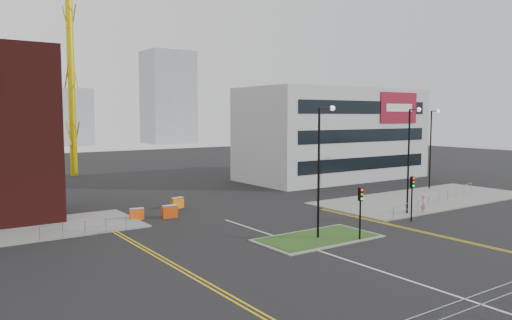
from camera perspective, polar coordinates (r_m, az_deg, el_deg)
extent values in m
plane|color=black|center=(28.38, 15.05, -12.50)|extent=(200.00, 200.00, 0.00)
cube|color=slate|center=(53.71, 18.84, -4.20)|extent=(24.00, 10.00, 0.12)
cube|color=slate|center=(35.12, 7.09, -8.86)|extent=(8.60, 4.60, 0.08)
cube|color=#214416|center=(35.12, 7.09, -8.83)|extent=(8.00, 4.00, 0.12)
cube|color=#B2B4B7|center=(68.05, 8.75, 2.95)|extent=(25.00, 12.00, 12.00)
cube|color=black|center=(64.05, 12.41, -0.38)|extent=(22.00, 0.10, 1.60)
cube|color=black|center=(63.82, 12.47, 2.75)|extent=(22.00, 0.10, 1.60)
cube|color=black|center=(63.78, 12.53, 5.90)|extent=(22.00, 0.10, 1.60)
cube|color=maroon|center=(68.26, 16.01, 5.76)|extent=(7.00, 0.15, 4.00)
cube|color=white|center=(68.20, 16.08, 5.76)|extent=(5.00, 0.05, 1.00)
cylinder|color=gold|center=(75.18, -20.44, 10.91)|extent=(1.00, 1.00, 33.00)
cylinder|color=black|center=(34.32, 7.17, -1.62)|extent=(0.16, 0.16, 9.00)
cylinder|color=black|center=(34.50, 8.00, 5.89)|extent=(1.20, 0.10, 0.10)
sphere|color=silver|center=(34.90, 8.73, 5.87)|extent=(0.36, 0.36, 0.36)
cylinder|color=black|center=(44.43, 17.02, -0.27)|extent=(0.16, 0.16, 9.00)
cylinder|color=black|center=(44.73, 17.65, 5.52)|extent=(1.20, 0.10, 0.10)
sphere|color=silver|center=(45.20, 18.12, 5.50)|extent=(0.36, 0.36, 0.36)
cylinder|color=black|center=(60.38, 19.30, 1.03)|extent=(0.16, 0.16, 9.00)
cylinder|color=black|center=(60.74, 19.76, 5.29)|extent=(1.20, 0.10, 0.10)
sphere|color=silver|center=(61.23, 20.09, 5.28)|extent=(0.36, 0.36, 0.36)
cylinder|color=black|center=(34.77, 11.80, -6.61)|extent=(0.12, 0.12, 3.00)
cube|color=black|center=(34.46, 11.86, -3.84)|extent=(0.28, 0.22, 0.90)
sphere|color=red|center=(34.33, 12.02, -3.37)|extent=(0.18, 0.18, 0.18)
sphere|color=orange|center=(34.38, 12.01, -3.87)|extent=(0.18, 0.18, 0.18)
sphere|color=#0CCC33|center=(34.42, 12.00, -4.36)|extent=(0.18, 0.18, 0.18)
cylinder|color=black|center=(42.03, 17.36, -4.71)|extent=(0.12, 0.12, 3.00)
cube|color=black|center=(41.78, 17.42, -2.41)|extent=(0.28, 0.22, 0.90)
sphere|color=red|center=(41.67, 17.58, -2.02)|extent=(0.18, 0.18, 0.18)
sphere|color=orange|center=(41.70, 17.57, -2.43)|extent=(0.18, 0.18, 0.18)
sphere|color=#0CCC33|center=(41.74, 17.55, -2.84)|extent=(0.18, 0.18, 0.18)
cylinder|color=gray|center=(24.83, 26.00, -12.88)|extent=(24.00, 0.04, 0.04)
cylinder|color=gray|center=(24.98, 25.96, -13.98)|extent=(24.00, 0.04, 0.04)
cylinder|color=gray|center=(37.44, -18.99, -6.65)|extent=(6.00, 0.04, 0.04)
cylinder|color=gray|center=(37.54, -18.97, -7.40)|extent=(6.00, 0.04, 0.04)
cylinder|color=gray|center=(36.87, -23.50, -7.77)|extent=(0.05, 0.05, 1.10)
cylinder|color=gray|center=(38.43, -14.63, -6.99)|extent=(0.05, 0.05, 1.10)
cylinder|color=gray|center=(50.92, 20.14, -3.61)|extent=(19.01, 5.04, 0.04)
cylinder|color=gray|center=(50.99, 20.12, -4.17)|extent=(19.01, 5.04, 0.04)
cylinder|color=gray|center=(42.05, 15.41, -5.97)|extent=(0.05, 0.05, 1.10)
cylinder|color=gray|center=(60.21, 23.40, -2.89)|extent=(0.05, 0.05, 1.10)
cube|color=silver|center=(29.65, 12.04, -11.66)|extent=(0.15, 30.00, 0.01)
cube|color=gold|center=(30.98, -11.18, -10.91)|extent=(0.12, 24.00, 0.01)
cube|color=gold|center=(31.09, -10.67, -10.84)|extent=(0.12, 24.00, 0.01)
cube|color=gold|center=(39.18, 17.36, -7.65)|extent=(0.12, 20.00, 0.01)
cube|color=gold|center=(39.41, 17.63, -7.58)|extent=(0.12, 20.00, 0.01)
cube|color=gray|center=(150.54, -23.00, 4.52)|extent=(24.00, 12.00, 16.00)
cube|color=gray|center=(156.92, -9.99, 7.05)|extent=(14.00, 12.00, 28.00)
imported|color=pink|center=(45.55, 18.60, -4.83)|extent=(0.73, 0.71, 1.69)
cube|color=#ED4E0D|center=(42.04, -13.49, -6.03)|extent=(1.18, 0.54, 0.95)
cube|color=silver|center=(41.96, -13.50, -5.46)|extent=(1.18, 0.54, 0.11)
cube|color=#D3420B|center=(42.26, -9.84, -5.83)|extent=(1.29, 0.50, 1.06)
cube|color=silver|center=(42.17, -9.85, -5.20)|extent=(1.29, 0.50, 0.13)
cube|color=orange|center=(46.41, -8.98, -4.87)|extent=(1.26, 0.63, 1.00)
cube|color=silver|center=(46.34, -8.99, -4.32)|extent=(1.26, 0.63, 0.12)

